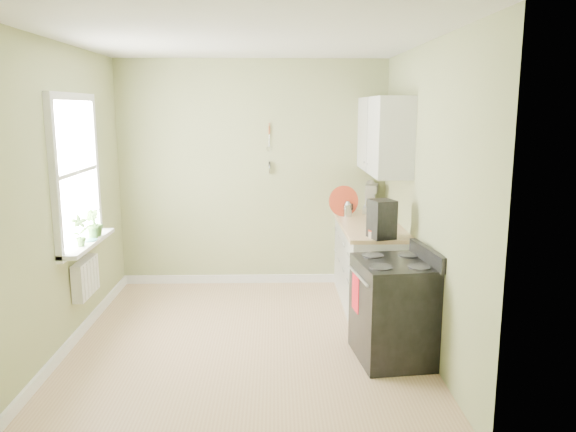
{
  "coord_description": "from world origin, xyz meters",
  "views": [
    {
      "loc": [
        0.26,
        -4.91,
        2.13
      ],
      "look_at": [
        0.39,
        0.55,
        1.08
      ],
      "focal_mm": 35.0,
      "sensor_mm": 36.0,
      "label": 1
    }
  ],
  "objects_px": {
    "stand_mixer": "(372,199)",
    "kettle": "(347,209)",
    "stove": "(394,310)",
    "coffee_maker": "(381,220)"
  },
  "relations": [
    {
      "from": "kettle",
      "to": "coffee_maker",
      "type": "bearing_deg",
      "value": -80.41
    },
    {
      "from": "coffee_maker",
      "to": "kettle",
      "type": "bearing_deg",
      "value": 99.59
    },
    {
      "from": "stove",
      "to": "coffee_maker",
      "type": "distance_m",
      "value": 0.93
    },
    {
      "from": "kettle",
      "to": "coffee_maker",
      "type": "xyz_separation_m",
      "value": [
        0.18,
        -1.09,
        0.09
      ]
    },
    {
      "from": "stand_mixer",
      "to": "kettle",
      "type": "bearing_deg",
      "value": -140.9
    },
    {
      "from": "stove",
      "to": "kettle",
      "type": "distance_m",
      "value": 1.86
    },
    {
      "from": "stand_mixer",
      "to": "coffee_maker",
      "type": "distance_m",
      "value": 1.36
    },
    {
      "from": "kettle",
      "to": "coffee_maker",
      "type": "relative_size",
      "value": 0.48
    },
    {
      "from": "kettle",
      "to": "stove",
      "type": "bearing_deg",
      "value": -84.05
    },
    {
      "from": "stove",
      "to": "kettle",
      "type": "bearing_deg",
      "value": 95.95
    }
  ]
}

